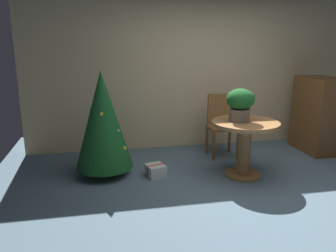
{
  "coord_description": "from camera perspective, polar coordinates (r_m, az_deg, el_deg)",
  "views": [
    {
      "loc": [
        -1.74,
        -3.46,
        1.82
      ],
      "look_at": [
        -0.98,
        0.3,
        0.85
      ],
      "focal_mm": 35.94,
      "sensor_mm": 36.0,
      "label": 1
    }
  ],
  "objects": [
    {
      "name": "gift_box_cream",
      "position": [
        4.71,
        -2.15,
        -7.54
      ],
      "size": [
        0.29,
        0.3,
        0.16
      ],
      "color": "silver",
      "rests_on": "ground_plane"
    },
    {
      "name": "round_dining_table",
      "position": [
        4.68,
        12.86,
        -2.02
      ],
      "size": [
        0.9,
        0.9,
        0.78
      ],
      "color": "#9E6B3D",
      "rests_on": "ground_plane"
    },
    {
      "name": "wooden_chair_far",
      "position": [
        5.5,
        8.98,
        0.76
      ],
      "size": [
        0.44,
        0.39,
        1.0
      ],
      "color": "brown",
      "rests_on": "ground_plane"
    },
    {
      "name": "flower_vase",
      "position": [
        4.58,
        12.16,
        3.86
      ],
      "size": [
        0.37,
        0.37,
        0.44
      ],
      "color": "#665B51",
      "rests_on": "round_dining_table"
    },
    {
      "name": "holiday_tree",
      "position": [
        4.64,
        -11.01,
        1.0
      ],
      "size": [
        0.79,
        0.79,
        1.46
      ],
      "color": "brown",
      "rests_on": "ground_plane"
    },
    {
      "name": "ground_plane",
      "position": [
        4.28,
        14.06,
        -11.5
      ],
      "size": [
        6.6,
        6.6,
        0.0
      ],
      "primitive_type": "plane",
      "color": "slate"
    },
    {
      "name": "wooden_cabinet",
      "position": [
        6.18,
        24.12,
        1.74
      ],
      "size": [
        0.55,
        0.83,
        1.25
      ],
      "color": "brown",
      "rests_on": "ground_plane"
    },
    {
      "name": "back_wall_panel",
      "position": [
        5.94,
        5.68,
        9.05
      ],
      "size": [
        6.0,
        0.1,
        2.6
      ],
      "primitive_type": "cube",
      "color": "beige",
      "rests_on": "ground_plane"
    }
  ]
}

